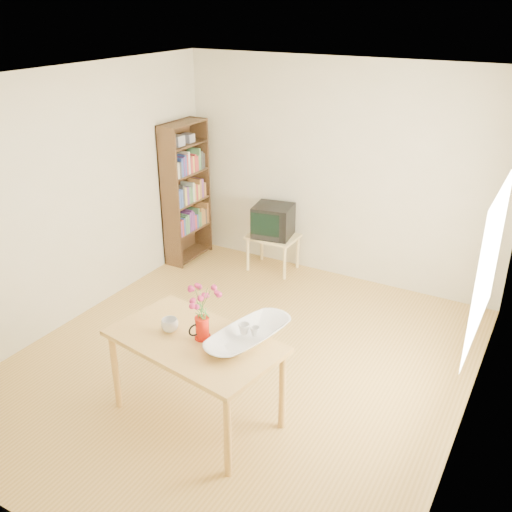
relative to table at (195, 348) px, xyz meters
The scene contains 11 objects.
room 1.04m from the table, 93.64° to the left, with size 4.50×4.50×4.50m.
table is the anchor object (origin of this frame).
tv_stand 2.91m from the table, 105.65° to the left, with size 0.60×0.45×0.46m.
bookshelf 3.22m from the table, 126.90° to the left, with size 0.28×0.70×1.80m.
pitcher 0.18m from the table, 43.08° to the left, with size 0.13×0.19×0.19m.
flowers 0.42m from the table, 41.34° to the left, with size 0.21×0.21×0.30m, color #BF2D67, non-canonical shape.
mug 0.28m from the table, behind, with size 0.14×0.14×0.11m, color white.
bowl 0.54m from the table, 28.12° to the left, with size 0.53×0.53×0.50m, color white.
teacup_a 0.48m from the table, 30.91° to the left, with size 0.08×0.08×0.07m, color white.
teacup_b 0.55m from the table, 27.68° to the left, with size 0.07×0.07×0.06m, color white.
television 2.91m from the table, 105.58° to the left, with size 0.52×0.49×0.40m.
Camera 1 is at (2.35, -3.86, 3.18)m, focal length 40.00 mm.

